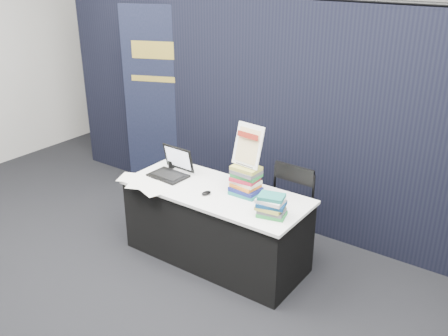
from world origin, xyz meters
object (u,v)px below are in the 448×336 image
at_px(laptop, 171,169).
at_px(stacking_chair, 284,213).
at_px(display_table, 216,225).
at_px(book_stack_tall, 246,180).
at_px(pullup_banner, 161,112).
at_px(info_sign, 248,146).
at_px(book_stack_short, 271,206).

height_order(laptop, stacking_chair, laptop).
bearing_deg(laptop, display_table, -0.14).
height_order(display_table, book_stack_tall, book_stack_tall).
xyz_separation_m(laptop, pullup_banner, (-0.96, 0.92, 0.19)).
bearing_deg(info_sign, display_table, -148.38).
bearing_deg(stacking_chair, book_stack_short, -74.24).
xyz_separation_m(display_table, book_stack_short, (0.67, -0.13, 0.47)).
bearing_deg(display_table, info_sign, 25.49).
bearing_deg(display_table, book_stack_tall, 19.97).
bearing_deg(book_stack_tall, pullup_banner, 154.75).
distance_m(book_stack_short, info_sign, 0.60).
bearing_deg(pullup_banner, stacking_chair, -39.02).
relative_size(book_stack_tall, info_sign, 0.69).
height_order(display_table, pullup_banner, pullup_banner).
distance_m(laptop, pullup_banner, 1.35).
distance_m(book_stack_tall, info_sign, 0.33).
bearing_deg(display_table, laptop, 177.50).
xyz_separation_m(laptop, info_sign, (0.84, 0.10, 0.40)).
relative_size(book_stack_short, info_sign, 0.63).
relative_size(display_table, book_stack_short, 7.14).
xyz_separation_m(laptop, book_stack_tall, (0.84, 0.07, 0.07)).
xyz_separation_m(info_sign, pullup_banner, (-1.80, 0.82, -0.21)).
bearing_deg(book_stack_short, display_table, 169.23).
height_order(laptop, info_sign, info_sign).
height_order(book_stack_tall, pullup_banner, pullup_banner).
bearing_deg(pullup_banner, book_stack_tall, -47.96).
height_order(display_table, stacking_chair, stacking_chair).
distance_m(book_stack_short, pullup_banner, 2.46).
height_order(laptop, pullup_banner, pullup_banner).
relative_size(book_stack_tall, book_stack_short, 1.10).
relative_size(book_stack_short, pullup_banner, 0.11).
relative_size(info_sign, stacking_chair, 0.41).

